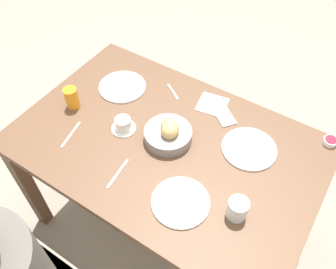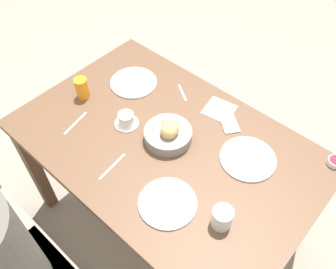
{
  "view_description": "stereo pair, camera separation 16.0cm",
  "coord_description": "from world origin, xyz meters",
  "px_view_note": "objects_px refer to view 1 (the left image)",
  "views": [
    {
      "loc": [
        -0.55,
        0.84,
        2.02
      ],
      "look_at": [
        0.01,
        -0.02,
        0.8
      ],
      "focal_mm": 38.0,
      "sensor_mm": 36.0,
      "label": 1
    },
    {
      "loc": [
        -0.68,
        0.75,
        2.02
      ],
      "look_at": [
        0.01,
        -0.02,
        0.8
      ],
      "focal_mm": 38.0,
      "sensor_mm": 36.0,
      "label": 2
    }
  ],
  "objects_px": {
    "cell_phone": "(223,114)",
    "coffee_cup": "(123,125)",
    "knife_silver": "(118,173)",
    "spoon_coffee": "(173,92)",
    "napkin": "(212,104)",
    "jam_bowl_berry": "(330,141)",
    "juice_glass": "(72,98)",
    "bread_basket": "(169,133)",
    "plate_far_center": "(181,202)",
    "water_tumbler": "(237,209)",
    "fork_silver": "(71,134)",
    "plate_near_left": "(249,149)",
    "plate_near_right": "(122,87)"
  },
  "relations": [
    {
      "from": "cell_phone",
      "to": "coffee_cup",
      "type": "bearing_deg",
      "value": 43.44
    },
    {
      "from": "knife_silver",
      "to": "cell_phone",
      "type": "relative_size",
      "value": 0.99
    },
    {
      "from": "spoon_coffee",
      "to": "napkin",
      "type": "distance_m",
      "value": 0.22
    },
    {
      "from": "coffee_cup",
      "to": "spoon_coffee",
      "type": "height_order",
      "value": "coffee_cup"
    },
    {
      "from": "jam_bowl_berry",
      "to": "cell_phone",
      "type": "distance_m",
      "value": 0.49
    },
    {
      "from": "juice_glass",
      "to": "coffee_cup",
      "type": "height_order",
      "value": "juice_glass"
    },
    {
      "from": "juice_glass",
      "to": "knife_silver",
      "type": "bearing_deg",
      "value": 155.23
    },
    {
      "from": "bread_basket",
      "to": "plate_far_center",
      "type": "bearing_deg",
      "value": 131.17
    },
    {
      "from": "water_tumbler",
      "to": "knife_silver",
      "type": "bearing_deg",
      "value": 11.15
    },
    {
      "from": "fork_silver",
      "to": "cell_phone",
      "type": "bearing_deg",
      "value": -137.28
    },
    {
      "from": "cell_phone",
      "to": "plate_near_left",
      "type": "bearing_deg",
      "value": 147.16
    },
    {
      "from": "fork_silver",
      "to": "knife_silver",
      "type": "distance_m",
      "value": 0.32
    },
    {
      "from": "knife_silver",
      "to": "napkin",
      "type": "bearing_deg",
      "value": -103.6
    },
    {
      "from": "water_tumbler",
      "to": "coffee_cup",
      "type": "bearing_deg",
      "value": -10.19
    },
    {
      "from": "spoon_coffee",
      "to": "cell_phone",
      "type": "relative_size",
      "value": 0.66
    },
    {
      "from": "water_tumbler",
      "to": "spoon_coffee",
      "type": "bearing_deg",
      "value": -38.11
    },
    {
      "from": "coffee_cup",
      "to": "jam_bowl_berry",
      "type": "bearing_deg",
      "value": -152.35
    },
    {
      "from": "coffee_cup",
      "to": "napkin",
      "type": "height_order",
      "value": "coffee_cup"
    },
    {
      "from": "plate_near_left",
      "to": "knife_silver",
      "type": "height_order",
      "value": "plate_near_left"
    },
    {
      "from": "plate_near_right",
      "to": "plate_far_center",
      "type": "relative_size",
      "value": 1.04
    },
    {
      "from": "bread_basket",
      "to": "fork_silver",
      "type": "relative_size",
      "value": 1.35
    },
    {
      "from": "plate_far_center",
      "to": "cell_phone",
      "type": "bearing_deg",
      "value": -81.52
    },
    {
      "from": "juice_glass",
      "to": "plate_near_left",
      "type": "bearing_deg",
      "value": -165.26
    },
    {
      "from": "plate_near_right",
      "to": "napkin",
      "type": "distance_m",
      "value": 0.47
    },
    {
      "from": "bread_basket",
      "to": "jam_bowl_berry",
      "type": "bearing_deg",
      "value": -148.98
    },
    {
      "from": "juice_glass",
      "to": "cell_phone",
      "type": "height_order",
      "value": "juice_glass"
    },
    {
      "from": "plate_far_center",
      "to": "bread_basket",
      "type": "bearing_deg",
      "value": -48.83
    },
    {
      "from": "juice_glass",
      "to": "spoon_coffee",
      "type": "bearing_deg",
      "value": -135.42
    },
    {
      "from": "plate_near_left",
      "to": "cell_phone",
      "type": "bearing_deg",
      "value": -32.84
    },
    {
      "from": "juice_glass",
      "to": "knife_silver",
      "type": "relative_size",
      "value": 0.67
    },
    {
      "from": "coffee_cup",
      "to": "knife_silver",
      "type": "distance_m",
      "value": 0.25
    },
    {
      "from": "plate_near_right",
      "to": "fork_silver",
      "type": "xyz_separation_m",
      "value": [
        0.0,
        0.38,
        -0.0
      ]
    },
    {
      "from": "spoon_coffee",
      "to": "cell_phone",
      "type": "xyz_separation_m",
      "value": [
        -0.29,
        0.01,
        0.0
      ]
    },
    {
      "from": "plate_far_center",
      "to": "knife_silver",
      "type": "xyz_separation_m",
      "value": [
        0.3,
        0.03,
        -0.0
      ]
    },
    {
      "from": "plate_near_left",
      "to": "fork_silver",
      "type": "bearing_deg",
      "value": 26.89
    },
    {
      "from": "water_tumbler",
      "to": "spoon_coffee",
      "type": "xyz_separation_m",
      "value": [
        0.58,
        -0.45,
        -0.04
      ]
    },
    {
      "from": "plate_near_right",
      "to": "fork_silver",
      "type": "bearing_deg",
      "value": 89.49
    },
    {
      "from": "napkin",
      "to": "juice_glass",
      "type": "bearing_deg",
      "value": 33.62
    },
    {
      "from": "plate_far_center",
      "to": "juice_glass",
      "type": "relative_size",
      "value": 2.16
    },
    {
      "from": "plate_far_center",
      "to": "napkin",
      "type": "bearing_deg",
      "value": -74.29
    },
    {
      "from": "plate_far_center",
      "to": "cell_phone",
      "type": "distance_m",
      "value": 0.52
    },
    {
      "from": "jam_bowl_berry",
      "to": "plate_far_center",
      "type": "bearing_deg",
      "value": 56.99
    },
    {
      "from": "bread_basket",
      "to": "juice_glass",
      "type": "distance_m",
      "value": 0.51
    },
    {
      "from": "plate_far_center",
      "to": "juice_glass",
      "type": "height_order",
      "value": "juice_glass"
    },
    {
      "from": "plate_far_center",
      "to": "cell_phone",
      "type": "relative_size",
      "value": 1.43
    },
    {
      "from": "jam_bowl_berry",
      "to": "bread_basket",
      "type": "bearing_deg",
      "value": 31.02
    },
    {
      "from": "water_tumbler",
      "to": "cell_phone",
      "type": "distance_m",
      "value": 0.53
    },
    {
      "from": "jam_bowl_berry",
      "to": "fork_silver",
      "type": "distance_m",
      "value": 1.18
    },
    {
      "from": "coffee_cup",
      "to": "knife_silver",
      "type": "height_order",
      "value": "coffee_cup"
    },
    {
      "from": "fork_silver",
      "to": "napkin",
      "type": "relative_size",
      "value": 1.02
    }
  ]
}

